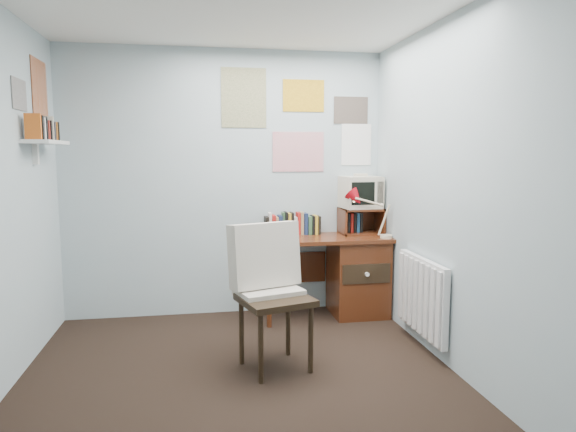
% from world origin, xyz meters
% --- Properties ---
extents(ground, '(3.50, 3.50, 0.00)m').
position_xyz_m(ground, '(0.00, 0.00, 0.00)').
color(ground, black).
rests_on(ground, ground).
extents(back_wall, '(3.00, 0.02, 2.50)m').
position_xyz_m(back_wall, '(0.00, 1.75, 1.25)').
color(back_wall, '#A7BABF').
rests_on(back_wall, ground).
extents(right_wall, '(0.02, 3.50, 2.50)m').
position_xyz_m(right_wall, '(1.50, 0.00, 1.25)').
color(right_wall, '#A7BABF').
rests_on(right_wall, ground).
extents(desk, '(1.20, 0.55, 0.76)m').
position_xyz_m(desk, '(1.17, 1.48, 0.41)').
color(desk, '#512512').
rests_on(desk, ground).
extents(desk_chair, '(0.63, 0.62, 1.01)m').
position_xyz_m(desk_chair, '(0.26, 0.36, 0.50)').
color(desk_chair, black).
rests_on(desk_chair, ground).
extents(desk_lamp, '(0.34, 0.31, 0.40)m').
position_xyz_m(desk_lamp, '(1.44, 1.30, 0.96)').
color(desk_lamp, red).
rests_on(desk_lamp, desk).
extents(tv_riser, '(0.40, 0.30, 0.25)m').
position_xyz_m(tv_riser, '(1.29, 1.59, 0.89)').
color(tv_riser, '#512512').
rests_on(tv_riser, desk).
extents(crt_tv, '(0.38, 0.35, 0.33)m').
position_xyz_m(crt_tv, '(1.29, 1.61, 1.18)').
color(crt_tv, beige).
rests_on(crt_tv, tv_riser).
extents(book_row, '(0.60, 0.14, 0.22)m').
position_xyz_m(book_row, '(0.66, 1.66, 0.87)').
color(book_row, '#512512').
rests_on(book_row, desk).
extents(radiator, '(0.09, 0.80, 0.60)m').
position_xyz_m(radiator, '(1.46, 0.55, 0.42)').
color(radiator, white).
rests_on(radiator, right_wall).
extents(wall_shelf, '(0.20, 0.62, 0.24)m').
position_xyz_m(wall_shelf, '(-1.40, 1.10, 1.62)').
color(wall_shelf, white).
rests_on(wall_shelf, left_wall).
extents(posters_back, '(1.20, 0.01, 0.90)m').
position_xyz_m(posters_back, '(0.70, 1.74, 1.85)').
color(posters_back, white).
rests_on(posters_back, back_wall).
extents(posters_left, '(0.01, 0.70, 0.60)m').
position_xyz_m(posters_left, '(-1.49, 1.10, 2.00)').
color(posters_left, white).
rests_on(posters_left, left_wall).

